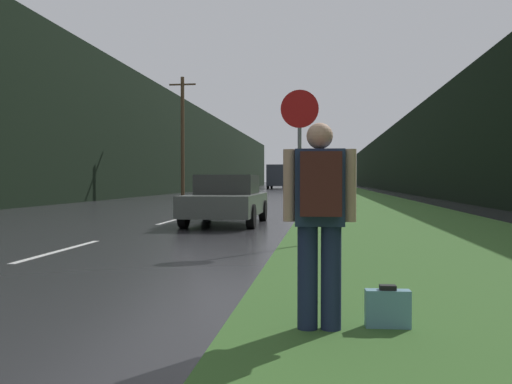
# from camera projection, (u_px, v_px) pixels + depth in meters

# --- Properties ---
(grass_verge) EXTENTS (6.00, 240.00, 0.02)m
(grass_verge) POSITION_uv_depth(u_px,v_px,m) (353.00, 196.00, 40.24)
(grass_verge) COLOR #386028
(grass_verge) RESTS_ON ground_plane
(lane_stripe_b) EXTENTS (0.12, 3.00, 0.01)m
(lane_stripe_b) POSITION_uv_depth(u_px,v_px,m) (60.00, 251.00, 9.38)
(lane_stripe_b) COLOR silver
(lane_stripe_b) RESTS_ON ground_plane
(lane_stripe_c) EXTENTS (0.12, 3.00, 0.01)m
(lane_stripe_c) POSITION_uv_depth(u_px,v_px,m) (172.00, 220.00, 16.32)
(lane_stripe_c) COLOR silver
(lane_stripe_c) RESTS_ON ground_plane
(lane_stripe_d) EXTENTS (0.12, 3.00, 0.01)m
(lane_stripe_d) POSITION_uv_depth(u_px,v_px,m) (218.00, 208.00, 23.27)
(lane_stripe_d) COLOR silver
(lane_stripe_d) RESTS_ON ground_plane
(lane_stripe_e) EXTENTS (0.12, 3.00, 0.01)m
(lane_stripe_e) POSITION_uv_depth(u_px,v_px,m) (242.00, 202.00, 30.21)
(lane_stripe_e) COLOR silver
(lane_stripe_e) RESTS_ON ground_plane
(treeline_far_side) EXTENTS (2.00, 140.00, 8.98)m
(treeline_far_side) POSITION_uv_depth(u_px,v_px,m) (175.00, 146.00, 52.10)
(treeline_far_side) COLOR black
(treeline_far_side) RESTS_ON ground_plane
(treeline_near_side) EXTENTS (2.00, 140.00, 6.94)m
(treeline_near_side) POSITION_uv_depth(u_px,v_px,m) (414.00, 155.00, 49.34)
(treeline_near_side) COLOR black
(treeline_near_side) RESTS_ON ground_plane
(utility_pole_far) EXTENTS (1.80, 0.24, 8.10)m
(utility_pole_far) POSITION_uv_depth(u_px,v_px,m) (183.00, 136.00, 36.17)
(utility_pole_far) COLOR #4C3823
(utility_pole_far) RESTS_ON ground_plane
(stop_sign) EXTENTS (0.69, 0.07, 2.87)m
(stop_sign) POSITION_uv_depth(u_px,v_px,m) (300.00, 150.00, 9.86)
(stop_sign) COLOR slate
(stop_sign) RESTS_ON ground_plane
(hitchhiker_with_backpack) EXTENTS (0.59, 0.42, 1.69)m
(hitchhiker_with_backpack) POSITION_uv_depth(u_px,v_px,m) (320.00, 212.00, 4.33)
(hitchhiker_with_backpack) COLOR #1E2847
(hitchhiker_with_backpack) RESTS_ON ground_plane
(suitcase) EXTENTS (0.37, 0.14, 0.37)m
(suitcase) POSITION_uv_depth(u_px,v_px,m) (388.00, 309.00, 4.43)
(suitcase) COLOR #6093A8
(suitcase) RESTS_ON ground_plane
(car_passing_near) EXTENTS (1.94, 4.32, 1.37)m
(car_passing_near) POSITION_uv_depth(u_px,v_px,m) (227.00, 199.00, 15.07)
(car_passing_near) COLOR #4C514C
(car_passing_near) RESTS_ON ground_plane
(delivery_truck) EXTENTS (2.43, 8.26, 3.26)m
(delivery_truck) POSITION_uv_depth(u_px,v_px,m) (277.00, 176.00, 75.03)
(delivery_truck) COLOR black
(delivery_truck) RESTS_ON ground_plane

